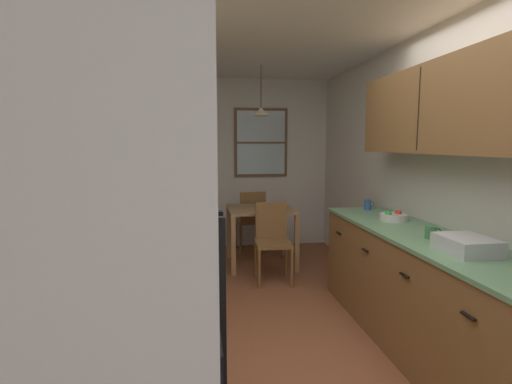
{
  "coord_description": "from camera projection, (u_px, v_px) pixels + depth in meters",
  "views": [
    {
      "loc": [
        -0.65,
        -2.23,
        1.57
      ],
      "look_at": [
        -0.12,
        1.45,
        1.11
      ],
      "focal_mm": 27.0,
      "sensor_mm": 36.0,
      "label": 1
    }
  ],
  "objects": [
    {
      "name": "counter_left",
      "position": [
        156.0,
        292.0,
        2.93
      ],
      "size": [
        0.64,
        1.98,
        0.9
      ],
      "color": "brown",
      "rests_on": "ground"
    },
    {
      "name": "microwave_over_range",
      "position": [
        81.0,
        123.0,
        1.49
      ],
      "size": [
        0.39,
        0.63,
        0.36
      ],
      "color": "white"
    },
    {
      "name": "dish_rack",
      "position": [
        467.0,
        245.0,
        2.39
      ],
      "size": [
        0.28,
        0.34,
        0.1
      ],
      "primitive_type": "cube",
      "color": "silver",
      "rests_on": "counter_right"
    },
    {
      "name": "fruit_bowl",
      "position": [
        393.0,
        217.0,
        3.4
      ],
      "size": [
        0.24,
        0.24,
        0.09
      ],
      "color": "silver",
      "rests_on": "counter_right"
    },
    {
      "name": "wall_right",
      "position": [
        423.0,
        177.0,
        3.49
      ],
      "size": [
        0.1,
        9.0,
        2.55
      ],
      "primitive_type": "cube",
      "color": "silver",
      "rests_on": "ground"
    },
    {
      "name": "wall_left",
      "position": [
        113.0,
        181.0,
        3.11
      ],
      "size": [
        0.1,
        9.0,
        2.55
      ],
      "primitive_type": "cube",
      "color": "silver",
      "rests_on": "ground"
    },
    {
      "name": "upper_cabinets_left",
      "position": [
        129.0,
        107.0,
        2.69
      ],
      "size": [
        0.33,
        2.06,
        0.67
      ],
      "color": "brown"
    },
    {
      "name": "counter_right",
      "position": [
        445.0,
        308.0,
        2.65
      ],
      "size": [
        0.64,
        3.13,
        0.9
      ],
      "color": "brown",
      "rests_on": "ground"
    },
    {
      "name": "dining_chair_far",
      "position": [
        251.0,
        218.0,
        5.6
      ],
      "size": [
        0.44,
        0.44,
        0.9
      ],
      "color": "brown",
      "rests_on": "ground"
    },
    {
      "name": "mug_spare",
      "position": [
        368.0,
        205.0,
        3.97
      ],
      "size": [
        0.11,
        0.07,
        0.11
      ],
      "color": "#335999",
      "rests_on": "counter_right"
    },
    {
      "name": "dining_chair_near",
      "position": [
        272.0,
        238.0,
        4.43
      ],
      "size": [
        0.42,
        0.42,
        0.9
      ],
      "color": "brown",
      "rests_on": "ground"
    },
    {
      "name": "back_window",
      "position": [
        261.0,
        143.0,
        5.83
      ],
      "size": [
        0.81,
        0.05,
        1.03
      ],
      "color": "brown"
    },
    {
      "name": "storage_canister",
      "position": [
        138.0,
        248.0,
        2.11
      ],
      "size": [
        0.13,
        0.13,
        0.21
      ],
      "color": "#D84C19",
      "rests_on": "counter_left"
    },
    {
      "name": "upper_cabinets_right",
      "position": [
        483.0,
        103.0,
        2.45
      ],
      "size": [
        0.33,
        2.81,
        0.67
      ],
      "color": "brown"
    },
    {
      "name": "dining_table",
      "position": [
        261.0,
        218.0,
        5.0
      ],
      "size": [
        0.84,
        0.79,
        0.75
      ],
      "color": "#A87F51",
      "rests_on": "ground"
    },
    {
      "name": "ceiling_slab",
      "position": [
        278.0,
        19.0,
        3.14
      ],
      "size": [
        4.4,
        9.0,
        0.08
      ],
      "primitive_type": "cube",
      "color": "white"
    },
    {
      "name": "wall_back",
      "position": [
        243.0,
        164.0,
        5.9
      ],
      "size": [
        4.4,
        0.1,
        2.55
      ],
      "primitive_type": "cube",
      "color": "silver",
      "rests_on": "ground"
    },
    {
      "name": "mug_by_coffeemaker",
      "position": [
        431.0,
        232.0,
        2.75
      ],
      "size": [
        0.12,
        0.08,
        0.09
      ],
      "color": "#3F7F4C",
      "rests_on": "counter_right"
    },
    {
      "name": "dish_towel",
      "position": [
        207.0,
        368.0,
        1.85
      ],
      "size": [
        0.02,
        0.16,
        0.24
      ],
      "primitive_type": "cube",
      "color": "silver"
    },
    {
      "name": "pendant_light",
      "position": [
        261.0,
        112.0,
        4.83
      ],
      "size": [
        0.24,
        0.24,
        0.62
      ],
      "color": "black"
    },
    {
      "name": "ground_plane",
      "position": [
        276.0,
        320.0,
        3.46
      ],
      "size": [
        12.0,
        12.0,
        0.0
      ],
      "primitive_type": "plane",
      "color": "brown"
    },
    {
      "name": "trash_bin",
      "position": [
        198.0,
        254.0,
        4.43
      ],
      "size": [
        0.35,
        0.35,
        0.63
      ],
      "primitive_type": "cylinder",
      "color": "#3F3F42",
      "rests_on": "ground"
    }
  ]
}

